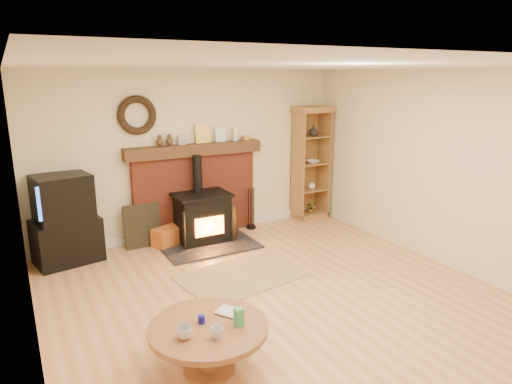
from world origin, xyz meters
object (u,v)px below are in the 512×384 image
tv_unit (65,221)px  coffee_table (209,334)px  wood_stove (203,219)px  curio_cabinet (310,163)px

tv_unit → coffee_table: 3.27m
wood_stove → tv_unit: wood_stove is taller
wood_stove → coffee_table: bearing=-111.5°
tv_unit → curio_cabinet: (4.10, 0.09, 0.41)m
tv_unit → curio_cabinet: curio_cabinet is taller
curio_cabinet → coffee_table: bearing=-135.7°
wood_stove → tv_unit: 1.95m
tv_unit → curio_cabinet: size_ratio=0.62×
tv_unit → curio_cabinet: bearing=1.2°
coffee_table → wood_stove: bearing=68.5°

